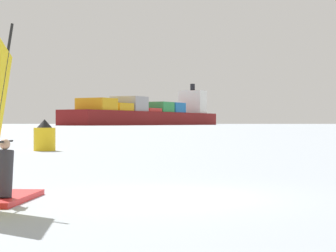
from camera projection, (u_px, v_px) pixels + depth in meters
ground_plane at (169, 197)px, 13.25m from camera, size 4000.00×4000.00×0.00m
cargo_ship at (151, 114)px, 450.89m from camera, size 51.27×195.86×35.33m
channel_buoy at (45, 137)px, 35.18m from camera, size 1.27×1.27×1.86m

